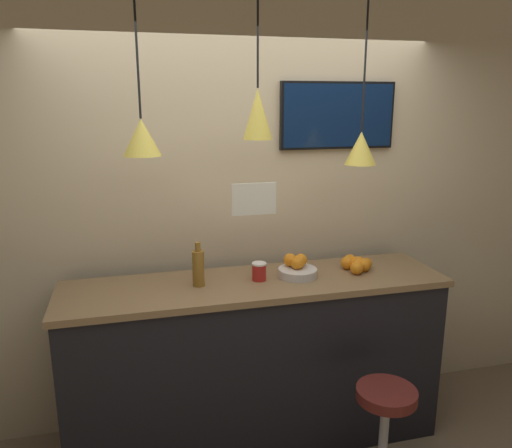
% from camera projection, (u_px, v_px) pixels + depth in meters
% --- Properties ---
extents(back_wall, '(8.00, 0.06, 2.90)m').
position_uv_depth(back_wall, '(241.00, 206.00, 3.26)').
color(back_wall, beige).
rests_on(back_wall, ground_plane).
extents(service_counter, '(2.30, 0.59, 1.08)m').
position_uv_depth(service_counter, '(256.00, 362.00, 3.10)').
color(service_counter, black).
rests_on(service_counter, ground_plane).
extents(bar_stool, '(0.36, 0.36, 0.63)m').
position_uv_depth(bar_stool, '(384.00, 424.00, 2.70)').
color(bar_stool, '#B7B7BC').
rests_on(bar_stool, ground_plane).
extents(fruit_bowl, '(0.24, 0.24, 0.13)m').
position_uv_depth(fruit_bowl, '(297.00, 267.00, 3.04)').
color(fruit_bowl, beige).
rests_on(fruit_bowl, service_counter).
extents(orange_pile, '(0.20, 0.21, 0.09)m').
position_uv_depth(orange_pile, '(356.00, 263.00, 3.16)').
color(orange_pile, orange).
rests_on(orange_pile, service_counter).
extents(juice_bottle, '(0.07, 0.07, 0.26)m').
position_uv_depth(juice_bottle, '(198.00, 267.00, 2.87)').
color(juice_bottle, olive).
rests_on(juice_bottle, service_counter).
extents(spread_jar, '(0.09, 0.09, 0.11)m').
position_uv_depth(spread_jar, '(259.00, 271.00, 2.97)').
color(spread_jar, red).
rests_on(spread_jar, service_counter).
extents(pendant_lamp_left, '(0.20, 0.20, 0.96)m').
position_uv_depth(pendant_lamp_left, '(142.00, 136.00, 2.58)').
color(pendant_lamp_left, black).
extents(pendant_lamp_middle, '(0.16, 0.16, 0.89)m').
position_uv_depth(pendant_lamp_middle, '(258.00, 113.00, 2.70)').
color(pendant_lamp_middle, black).
extents(pendant_lamp_right, '(0.18, 0.18, 1.05)m').
position_uv_depth(pendant_lamp_right, '(361.00, 147.00, 2.90)').
color(pendant_lamp_right, black).
extents(mounted_tv, '(0.78, 0.04, 0.43)m').
position_uv_depth(mounted_tv, '(338.00, 116.00, 3.23)').
color(mounted_tv, black).
extents(hanging_menu_board, '(0.24, 0.01, 0.17)m').
position_uv_depth(hanging_menu_board, '(254.00, 199.00, 2.62)').
color(hanging_menu_board, white).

